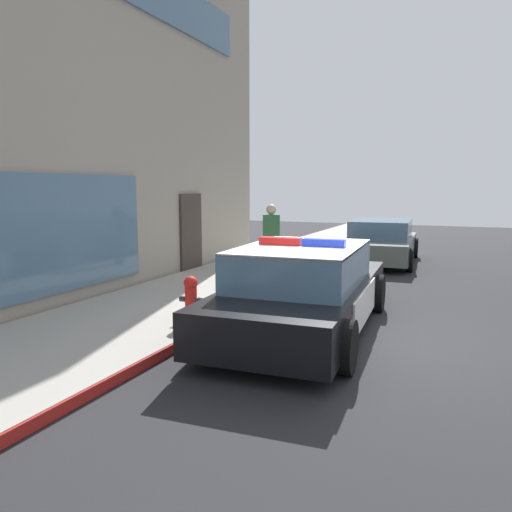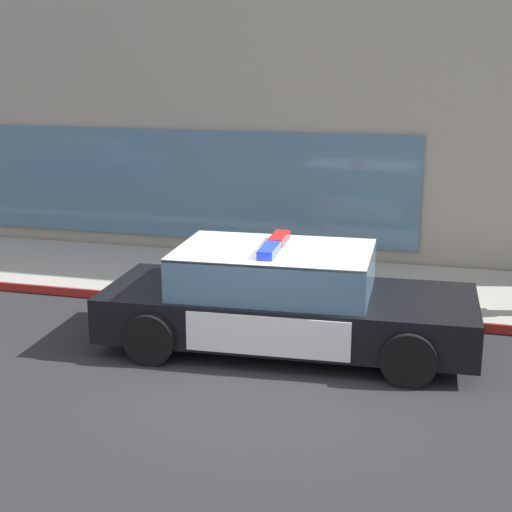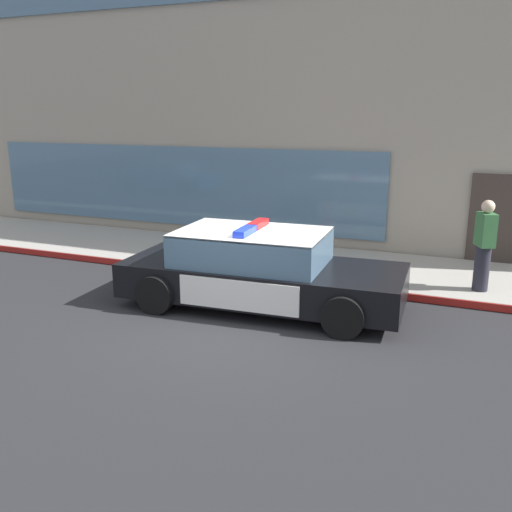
% 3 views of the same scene
% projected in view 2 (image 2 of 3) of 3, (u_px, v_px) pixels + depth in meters
% --- Properties ---
extents(ground, '(48.00, 48.00, 0.00)m').
position_uv_depth(ground, '(262.00, 366.00, 9.95)').
color(ground, '#262628').
extents(sidewalk, '(48.00, 2.97, 0.15)m').
position_uv_depth(sidewalk, '(315.00, 285.00, 13.23)').
color(sidewalk, '#A39E93').
rests_on(sidewalk, ground).
extents(curb_red_paint, '(28.80, 0.04, 0.14)m').
position_uv_depth(curb_red_paint, '(296.00, 312.00, 11.83)').
color(curb_red_paint, maroon).
rests_on(curb_red_paint, ground).
extents(storefront_building, '(19.15, 9.95, 9.09)m').
position_uv_depth(storefront_building, '(295.00, 26.00, 18.61)').
color(storefront_building, gray).
rests_on(storefront_building, ground).
extents(police_cruiser, '(5.05, 2.31, 1.49)m').
position_uv_depth(police_cruiser, '(284.00, 300.00, 10.44)').
color(police_cruiser, black).
rests_on(police_cruiser, ground).
extents(fire_hydrant, '(0.34, 0.39, 0.73)m').
position_uv_depth(fire_hydrant, '(268.00, 276.00, 12.19)').
color(fire_hydrant, red).
rests_on(fire_hydrant, sidewalk).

